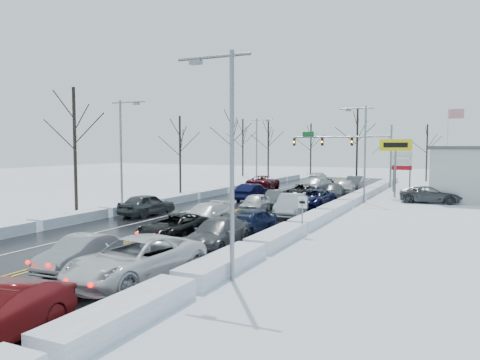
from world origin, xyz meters
The scene contains 44 objects.
ground centered at (0.00, 0.00, 0.00)m, with size 160.00×160.00×0.00m, color white.
road_surface centered at (0.00, 2.00, 0.01)m, with size 14.00×84.00×0.01m, color black.
snow_bank_left centered at (-7.60, 2.00, 0.00)m, with size 1.45×72.00×0.69m, color white.
snow_bank_right centered at (7.60, 2.00, 0.00)m, with size 1.45×72.00×0.69m, color white.
traffic_signal_mast centered at (3.45, 27.99, 5.48)m, with size 13.28×0.39×8.00m.
tires_plus_sign centered at (10.50, 15.99, 4.99)m, with size 3.20×0.34×6.00m.
used_vehicles_sign centered at (10.50, 22.00, 3.32)m, with size 2.20×0.22×4.65m.
speed_limit_sign centered at (8.20, -8.00, 1.63)m, with size 0.55×0.09×2.35m.
flagpole centered at (15.17, 30.00, 5.93)m, with size 1.87×1.20×10.00m.
streetlight_se centered at (8.30, -18.00, 5.31)m, with size 3.20×0.25×9.00m.
streetlight_ne centered at (8.30, 10.00, 5.31)m, with size 3.20×0.25×9.00m.
streetlight_sw centered at (-8.30, -4.00, 5.31)m, with size 3.20×0.25×9.00m.
streetlight_nw centered at (-8.30, 24.00, 5.31)m, with size 3.20×0.25×9.00m.
tree_left_b centered at (-11.50, -6.00, 6.99)m, with size 4.00×4.00×10.00m.
tree_left_c centered at (-10.50, 8.00, 5.94)m, with size 3.40×3.40×8.50m.
tree_left_d centered at (-11.20, 22.00, 7.33)m, with size 4.20×4.20×10.50m.
tree_left_e centered at (-10.80, 34.00, 6.64)m, with size 3.80×3.80×9.50m.
tree_far_a centered at (-18.00, 40.00, 6.99)m, with size 4.00×4.00×10.00m.
tree_far_b centered at (-6.00, 41.00, 6.29)m, with size 3.60×3.60×9.00m.
tree_far_c centered at (2.00, 39.00, 7.68)m, with size 4.40×4.40×11.00m.
tree_far_d centered at (12.00, 40.50, 5.94)m, with size 3.40×3.40×8.50m.
queued_car_1 centered at (1.83, -19.32, 0.00)m, with size 1.53×4.38×1.44m, color #93959A.
queued_car_2 centered at (1.89, -12.17, 0.00)m, with size 2.42×5.24×1.46m, color black.
queued_car_3 centered at (1.65, -8.03, 0.00)m, with size 2.17×5.33×1.55m, color silver.
queued_car_4 centered at (1.81, -0.33, 0.00)m, with size 1.77×4.40×1.50m, color #BABABC.
queued_car_5 centered at (1.87, 4.02, 0.00)m, with size 1.47×4.21×1.39m, color #464A4C.
queued_car_6 centered at (1.66, 11.93, 0.00)m, with size 2.20×4.78×1.33m, color black.
queued_car_7 centered at (1.75, 16.88, 0.00)m, with size 2.41×5.94×1.72m, color #A4A5AB.
queued_car_8 centered at (1.60, 22.13, 0.00)m, with size 1.59×3.94×1.34m, color black.
queued_car_10 centered at (5.12, -19.71, 0.00)m, with size 2.86×6.21×1.72m, color silver.
queued_car_11 centered at (5.22, -13.10, 0.00)m, with size 2.12×5.22×1.51m, color #3E4043.
queued_car_12 centered at (5.16, -8.71, 0.00)m, with size 1.75×4.36×1.49m, color black.
queued_car_13 centered at (5.10, -0.97, 0.00)m, with size 1.78×5.11×1.68m, color #A6A9AE.
queued_car_14 centered at (5.06, 5.12, 0.00)m, with size 2.50×5.43×1.51m, color black.
queued_car_15 centered at (5.08, 12.26, 0.00)m, with size 1.95×4.79×1.39m, color #424548.
queued_car_16 centered at (5.30, 16.41, 0.00)m, with size 1.95×4.84×1.65m, color #BBBBBD.
queued_car_17 centered at (5.10, 22.36, 0.00)m, with size 1.75×5.03×1.66m, color #45474B.
oncoming_car_0 centered at (-1.82, 7.28, 0.00)m, with size 1.72×4.93×1.63m, color black.
oncoming_car_1 centered at (-5.27, 18.65, 0.00)m, with size 2.81×6.09×1.69m, color #4A0911.
oncoming_car_2 centered at (-1.73, 30.53, 0.00)m, with size 2.20×5.41×1.57m, color silver.
oncoming_car_3 centered at (-5.08, -5.21, 0.00)m, with size 1.98×4.92×1.68m, color #393C3E.
parked_car_0 centered at (14.16, 12.51, 0.00)m, with size 2.55×5.53×1.54m, color #3E4043.
parked_car_1 centered at (16.87, 17.11, 0.00)m, with size 2.41×5.92×1.72m, color #404245.
parked_car_2 centered at (14.97, 20.82, 0.00)m, with size 1.70×4.22×1.44m, color black.
Camera 1 is at (16.57, -34.35, 5.33)m, focal length 35.00 mm.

